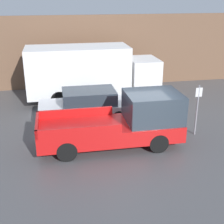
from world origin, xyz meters
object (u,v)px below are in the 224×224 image
at_px(pickup_truck, 125,122).
at_px(delivery_truck, 89,71).
at_px(newspaper_box, 119,78).
at_px(car, 87,104).
at_px(parking_sign, 197,107).

distance_m(pickup_truck, delivery_truck, 6.12).
height_order(pickup_truck, newspaper_box, pickup_truck).
relative_size(delivery_truck, newspaper_box, 7.36).
bearing_deg(delivery_truck, pickup_truck, -83.37).
bearing_deg(delivery_truck, car, -99.03).
relative_size(car, parking_sign, 2.04).
relative_size(pickup_truck, newspaper_box, 5.65).
bearing_deg(pickup_truck, car, 111.06).
bearing_deg(newspaper_box, pickup_truck, -100.73).
height_order(delivery_truck, newspaper_box, delivery_truck).
height_order(pickup_truck, delivery_truck, delivery_truck).
distance_m(pickup_truck, car, 3.29).
distance_m(car, delivery_truck, 3.16).
bearing_deg(parking_sign, pickup_truck, -173.97).
xyz_separation_m(delivery_truck, parking_sign, (4.01, -5.70, -0.40)).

